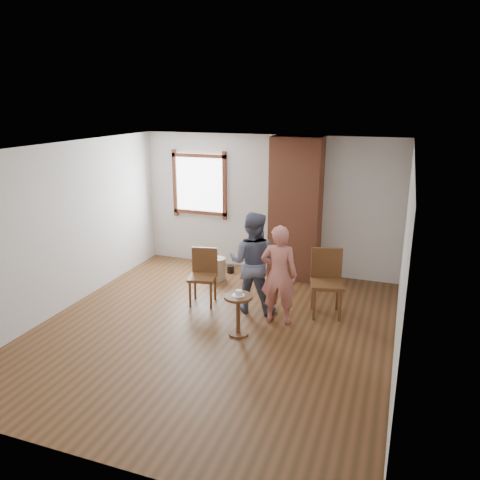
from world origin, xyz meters
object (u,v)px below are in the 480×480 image
at_px(side_table, 238,308).
at_px(stoneware_crock, 217,269).
at_px(dining_chair_left, 203,273).
at_px(man, 253,262).
at_px(person_pink, 279,275).
at_px(dining_chair_right, 327,278).

bearing_deg(side_table, stoneware_crock, 120.33).
xyz_separation_m(dining_chair_left, man, (0.85, -0.03, 0.29)).
height_order(dining_chair_left, side_table, dining_chair_left).
relative_size(stoneware_crock, person_pink, 0.28).
xyz_separation_m(dining_chair_right, person_pink, (-0.61, -0.55, 0.18)).
bearing_deg(person_pink, side_table, 49.39).
height_order(dining_chair_right, man, man).
height_order(stoneware_crock, dining_chair_left, dining_chair_left).
xyz_separation_m(dining_chair_left, person_pink, (1.34, -0.30, 0.25)).
bearing_deg(stoneware_crock, dining_chair_left, -79.89).
height_order(stoneware_crock, man, man).
bearing_deg(man, dining_chair_right, -168.33).
bearing_deg(side_table, dining_chair_left, 136.25).
relative_size(dining_chair_right, person_pink, 0.68).
distance_m(dining_chair_left, person_pink, 1.40).
bearing_deg(man, stoneware_crock, -47.72).
xyz_separation_m(stoneware_crock, person_pink, (1.52, -1.29, 0.54)).
bearing_deg(dining_chair_right, person_pink, -152.35).
height_order(stoneware_crock, side_table, side_table).
distance_m(dining_chair_right, side_table, 1.55).
bearing_deg(man, person_pink, 148.54).
bearing_deg(dining_chair_right, stoneware_crock, 146.46).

